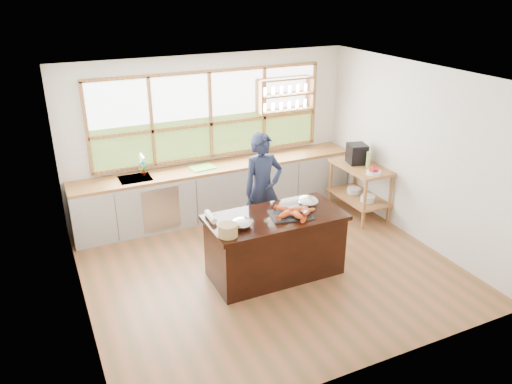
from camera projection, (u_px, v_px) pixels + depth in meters
ground_plane at (268, 266)px, 7.17m from camera, size 5.00×5.00×0.00m
room_shell at (255, 140)px, 6.91m from camera, size 5.02×4.52×2.71m
back_counter at (218, 190)px, 8.60m from camera, size 4.90×0.63×0.90m
right_shelf_unit at (360, 182)px, 8.52m from camera, size 0.62×1.10×0.90m
island at (275, 245)px, 6.82m from camera, size 1.85×0.90×0.90m
cook at (263, 189)px, 7.53m from camera, size 0.65×0.44×1.76m
potted_plant at (143, 168)px, 7.94m from camera, size 0.15×0.12×0.25m
cutting_board at (202, 167)px, 8.32m from camera, size 0.43×0.34×0.01m
espresso_machine at (357, 154)px, 8.47m from camera, size 0.36×0.37×0.33m
wine_bottle at (368, 160)px, 8.29m from camera, size 0.07×0.07×0.27m
fruit_bowl at (374, 171)px, 8.04m from camera, size 0.24×0.24×0.11m
slate_board at (291, 215)px, 6.64m from camera, size 0.62×0.50×0.02m
lobster_pile at (293, 212)px, 6.61m from camera, size 0.52×0.48×0.08m
mixing_bowl_left at (242, 223)px, 6.32m from camera, size 0.28×0.28×0.13m
mixing_bowl_right at (308, 201)px, 6.92m from camera, size 0.30×0.30×0.14m
wine_glass at (305, 209)px, 6.45m from camera, size 0.08×0.08×0.22m
wicker_basket at (228, 230)px, 6.10m from camera, size 0.24×0.24×0.16m
parchment_roll at (211, 217)px, 6.53m from camera, size 0.09×0.30×0.08m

